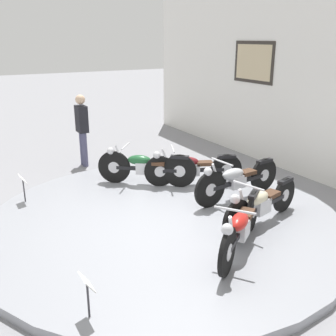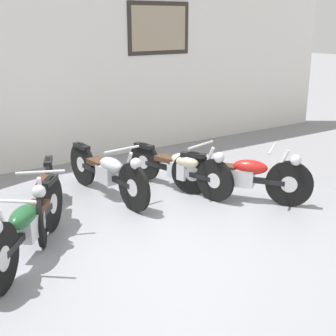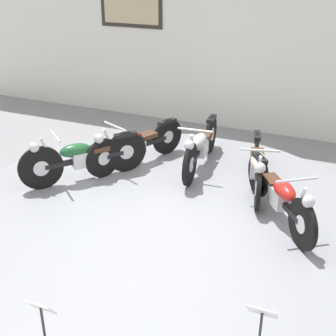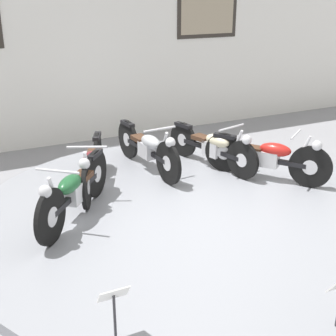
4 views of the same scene
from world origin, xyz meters
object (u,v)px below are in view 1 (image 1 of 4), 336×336
(motorcycle_silver, at_px, (237,179))
(info_placard_front_right, at_px, (87,288))
(motorcycle_green, at_px, (144,166))
(visitor_standing, at_px, (82,126))
(motorcycle_cream, at_px, (261,203))
(info_placard_front_left, at_px, (23,183))
(motorcycle_red, at_px, (241,226))
(motorcycle_maroon, at_px, (191,167))

(motorcycle_silver, relative_size, info_placard_front_right, 3.91)
(motorcycle_green, relative_size, visitor_standing, 0.92)
(motorcycle_silver, bearing_deg, motorcycle_cream, -18.22)
(info_placard_front_right, height_order, visitor_standing, visitor_standing)
(motorcycle_silver, height_order, info_placard_front_left, motorcycle_silver)
(motorcycle_red, bearing_deg, motorcycle_maroon, 162.15)
(motorcycle_maroon, relative_size, motorcycle_silver, 0.91)
(motorcycle_green, distance_m, motorcycle_red, 3.00)
(motorcycle_green, xyz_separation_m, info_placard_front_left, (-0.29, -2.29, -0.03))
(motorcycle_cream, bearing_deg, motorcycle_green, -162.27)
(info_placard_front_left, distance_m, info_placard_front_right, 3.58)
(visitor_standing, bearing_deg, motorcycle_red, 5.91)
(motorcycle_silver, bearing_deg, motorcycle_green, -142.99)
(motorcycle_maroon, height_order, motorcycle_cream, motorcycle_maroon)
(motorcycle_silver, bearing_deg, motorcycle_red, -37.24)
(info_placard_front_right, bearing_deg, motorcycle_maroon, 132.17)
(motorcycle_maroon, bearing_deg, motorcycle_green, -121.02)
(info_placard_front_left, bearing_deg, info_placard_front_right, 0.00)
(motorcycle_cream, xyz_separation_m, visitor_standing, (-4.73, -1.35, 0.48))
(motorcycle_maroon, xyz_separation_m, info_placard_front_left, (-0.77, -3.10, -0.01))
(motorcycle_green, relative_size, info_placard_front_right, 3.10)
(motorcycle_red, bearing_deg, motorcycle_silver, 142.76)
(motorcycle_cream, distance_m, info_placard_front_left, 4.17)
(motorcycle_green, bearing_deg, motorcycle_silver, 37.01)
(motorcycle_silver, xyz_separation_m, visitor_standing, (-3.73, -1.68, 0.45))
(motorcycle_silver, distance_m, info_placard_front_right, 3.86)
(motorcycle_maroon, xyz_separation_m, motorcycle_silver, (1.02, 0.33, 0.01))
(motorcycle_cream, bearing_deg, motorcycle_red, -58.70)
(info_placard_front_left, relative_size, visitor_standing, 0.30)
(motorcycle_maroon, distance_m, info_placard_front_right, 4.18)
(motorcycle_green, height_order, info_placard_front_left, motorcycle_green)
(motorcycle_maroon, bearing_deg, visitor_standing, -153.49)
(motorcycle_maroon, height_order, motorcycle_silver, motorcycle_silver)
(motorcycle_green, xyz_separation_m, motorcycle_cream, (2.51, 0.80, -0.03))
(motorcycle_red, height_order, info_placard_front_right, motorcycle_red)
(motorcycle_silver, xyz_separation_m, info_placard_front_right, (1.78, -3.42, -0.03))
(motorcycle_maroon, distance_m, visitor_standing, 3.06)
(motorcycle_green, bearing_deg, visitor_standing, -166.25)
(motorcycle_silver, height_order, info_placard_front_right, motorcycle_silver)
(motorcycle_silver, bearing_deg, motorcycle_maroon, -162.20)
(motorcycle_cream, relative_size, info_placard_front_right, 3.72)
(motorcycle_green, xyz_separation_m, motorcycle_red, (3.00, -0.00, -0.02))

